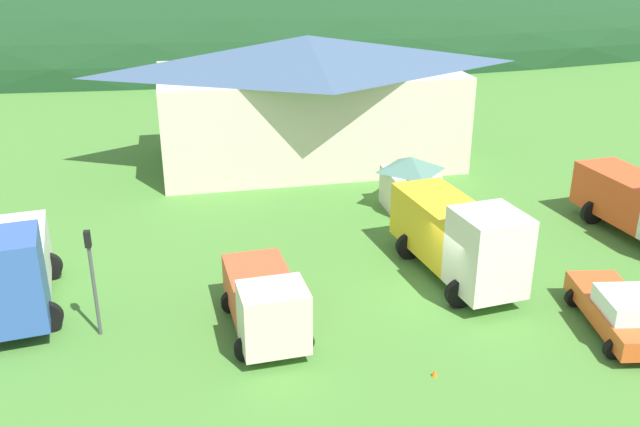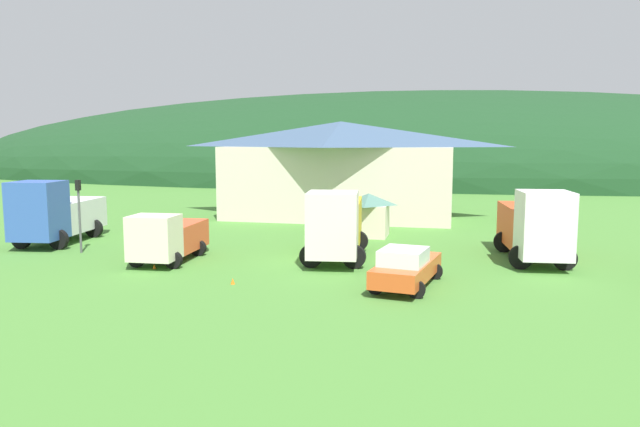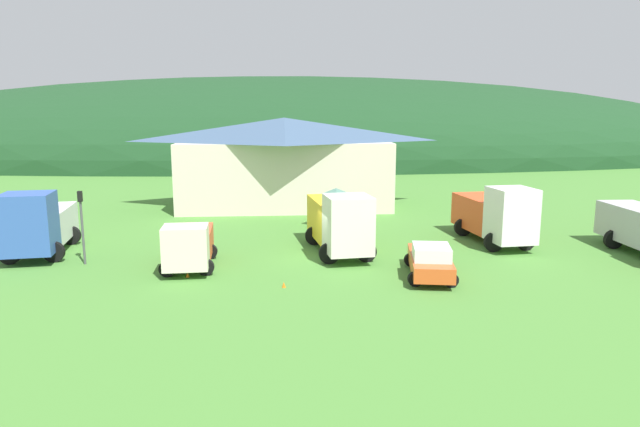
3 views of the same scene
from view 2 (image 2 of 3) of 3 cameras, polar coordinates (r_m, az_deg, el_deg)
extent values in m
plane|color=#477F33|center=(28.94, -1.18, -4.76)|extent=(200.00, 200.00, 0.00)
ellipsoid|color=#193D1E|center=(96.55, 8.67, 3.54)|extent=(164.57, 60.00, 26.80)
cube|color=beige|center=(45.54, 1.99, 3.05)|extent=(16.77, 8.73, 5.41)
pyramid|color=#3D5675|center=(45.42, 2.01, 7.64)|extent=(18.11, 9.43, 1.89)
cube|color=beige|center=(36.78, 4.68, -0.66)|extent=(2.36, 2.45, 1.97)
pyramid|color=#4C7A6B|center=(36.63, 4.70, 1.40)|extent=(2.55, 2.65, 0.69)
cube|color=#3356AD|center=(35.63, -25.47, 0.27)|extent=(2.73, 2.62, 3.16)
cube|color=black|center=(35.46, -25.63, 1.36)|extent=(1.54, 2.01, 1.01)
cube|color=silver|center=(38.61, -22.85, -0.12)|extent=(2.99, 4.70, 1.82)
cylinder|color=black|center=(35.29, -23.83, -2.30)|extent=(1.10, 0.30, 1.10)
cylinder|color=black|center=(36.40, -26.79, -2.19)|extent=(1.10, 0.30, 1.10)
cylinder|color=black|center=(38.82, -20.92, -1.34)|extent=(1.10, 0.30, 1.10)
cylinder|color=black|center=(39.83, -23.70, -1.27)|extent=(1.10, 0.30, 1.10)
cube|color=beige|center=(28.61, -15.64, -2.24)|extent=(2.22, 1.86, 2.07)
cube|color=black|center=(28.46, -15.74, -1.36)|extent=(1.22, 1.46, 0.66)
cube|color=#DB512D|center=(31.00, -13.57, -2.11)|extent=(2.31, 3.55, 1.38)
cylinder|color=black|center=(28.42, -13.89, -4.37)|extent=(0.80, 0.30, 0.80)
cylinder|color=black|center=(29.19, -17.20, -4.18)|extent=(0.80, 0.30, 0.80)
cylinder|color=black|center=(31.24, -11.61, -3.27)|extent=(0.80, 0.30, 0.80)
cylinder|color=black|center=(31.94, -14.68, -3.13)|extent=(0.80, 0.30, 0.80)
cube|color=silver|center=(27.45, 1.22, -1.05)|extent=(2.57, 2.64, 3.02)
cube|color=black|center=(27.24, 1.21, 0.30)|extent=(1.46, 2.04, 0.97)
cube|color=gold|center=(31.01, 1.76, -0.80)|extent=(2.85, 4.96, 2.26)
cylinder|color=black|center=(27.64, 3.29, -4.17)|extent=(1.10, 0.30, 1.10)
cylinder|color=black|center=(27.80, -0.85, -4.09)|extent=(1.10, 0.30, 1.10)
cylinder|color=black|center=(31.82, 3.64, -2.67)|extent=(1.10, 0.30, 1.10)
cylinder|color=black|center=(31.96, 0.05, -2.61)|extent=(1.10, 0.30, 1.10)
cube|color=white|center=(28.98, 20.74, -1.02)|extent=(2.47, 2.59, 3.07)
cube|color=black|center=(28.78, 20.86, 0.28)|extent=(1.39, 2.01, 0.98)
cube|color=#E04C23|center=(32.41, 19.26, -1.06)|extent=(2.69, 4.79, 2.03)
cylinder|color=black|center=(29.47, 22.45, -4.00)|extent=(1.10, 0.30, 1.10)
cylinder|color=black|center=(29.01, 18.73, -4.00)|extent=(1.10, 0.30, 1.10)
cylinder|color=black|center=(33.45, 20.58, -2.63)|extent=(1.10, 0.30, 1.10)
cylinder|color=black|center=(33.04, 17.28, -2.61)|extent=(1.10, 0.30, 1.10)
cube|color=#DB5323|center=(24.53, 8.35, -5.36)|extent=(2.66, 5.17, 0.70)
cube|color=silver|center=(23.83, 8.03, -4.11)|extent=(2.01, 2.23, 0.62)
cylinder|color=black|center=(22.84, 9.26, -7.22)|extent=(0.68, 0.24, 0.68)
cylinder|color=black|center=(23.25, 5.37, -6.91)|extent=(0.68, 0.24, 0.68)
cylinder|color=black|center=(26.03, 10.97, -5.48)|extent=(0.68, 0.24, 0.68)
cylinder|color=black|center=(26.38, 7.53, -5.24)|extent=(0.68, 0.24, 0.68)
cylinder|color=#4C4C51|center=(33.65, -22.09, -0.74)|extent=(0.12, 0.12, 3.31)
cube|color=black|center=(33.45, -22.24, 2.53)|extent=(0.20, 0.24, 0.55)
sphere|color=yellow|center=(33.56, -22.11, 2.55)|extent=(0.14, 0.14, 0.14)
cone|color=orange|center=(28.66, -15.64, -5.14)|extent=(0.36, 0.36, 0.47)
cone|color=orange|center=(25.02, -8.38, -6.74)|extent=(0.36, 0.36, 0.52)
camera|label=1|loc=(18.45, -60.27, 25.86)|focal=39.07mm
camera|label=3|loc=(9.46, -91.37, 12.01)|focal=31.70mm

